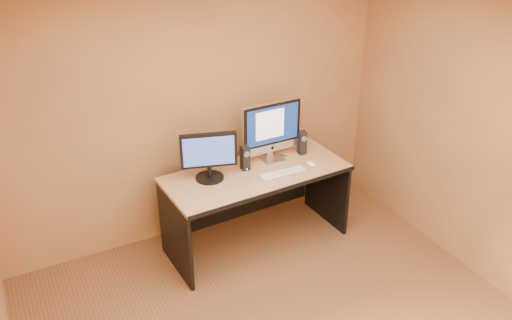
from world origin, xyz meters
The scene contains 11 objects.
walls centered at (0.00, 0.00, 1.30)m, with size 4.00×4.00×2.60m, color olive, non-canonical shape.
ceiling centered at (0.00, 0.00, 2.60)m, with size 4.00×4.00×0.00m, color white.
desk centered at (0.38, 1.43, 0.41)m, with size 1.77×0.78×0.82m, color tan, non-canonical shape.
imac centered at (0.64, 1.59, 1.12)m, with size 0.63×0.23×0.61m, color silver, non-canonical shape.
second_monitor centered at (-0.07, 1.52, 1.05)m, with size 0.53×0.27×0.47m, color black, non-canonical shape.
speaker_left centered at (0.31, 1.53, 0.94)m, with size 0.08×0.08×0.24m, color black, non-canonical shape.
speaker_right centered at (0.97, 1.57, 0.94)m, with size 0.08×0.08×0.24m, color black, non-canonical shape.
keyboard centered at (0.59, 1.28, 0.83)m, with size 0.48×0.13×0.02m, color silver.
mouse centered at (0.92, 1.30, 0.84)m, with size 0.06×0.11×0.04m, color white.
cable_a centered at (0.74, 1.68, 0.82)m, with size 0.01×0.01×0.24m, color black.
cable_b centered at (0.64, 1.70, 0.82)m, with size 0.01×0.01×0.20m, color black.
Camera 1 is at (-1.72, -2.59, 3.34)m, focal length 38.00 mm.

